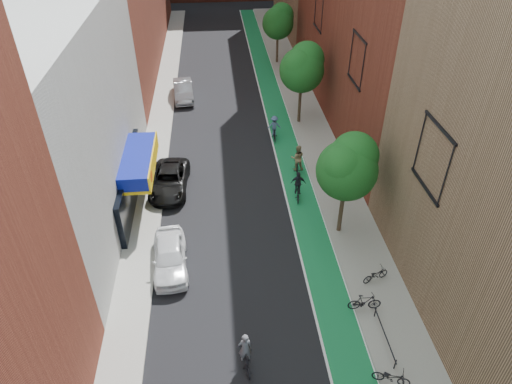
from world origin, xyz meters
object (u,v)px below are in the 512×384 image
object	(u,v)px
parked_car_white	(170,256)
cyclist_lane_mid	(298,189)
parked_car_silver	(183,90)
cyclist_lead	(245,356)
cyclist_lane_far	(274,129)
parked_car_black	(170,180)
cyclist_lane_near	(297,162)

from	to	relation	value
parked_car_white	cyclist_lane_mid	size ratio (longest dim) A/B	2.25
parked_car_silver	cyclist_lead	bearing A→B (deg)	-87.91
cyclist_lead	cyclist_lane_far	xyz separation A→B (m)	(3.78, 19.85, 0.20)
cyclist_lead	cyclist_lane_far	world-z (taller)	cyclist_lead
cyclist_lane_mid	cyclist_lane_far	size ratio (longest dim) A/B	1.01
parked_car_black	cyclist_lane_mid	bearing A→B (deg)	-8.64
parked_car_black	cyclist_lane_far	xyz separation A→B (m)	(7.80, 6.14, 0.17)
cyclist_lane_near	cyclist_lane_mid	bearing A→B (deg)	87.15
parked_car_white	cyclist_lane_near	distance (m)	11.78
cyclist_lane_mid	cyclist_lead	bearing A→B (deg)	78.29
cyclist_lane_far	parked_car_silver	bearing A→B (deg)	-47.29
cyclist_lane_near	parked_car_white	bearing A→B (deg)	50.70
cyclist_lead	cyclist_lane_mid	distance (m)	12.66
parked_car_white	cyclist_lane_mid	distance (m)	9.62
parked_car_white	cyclist_lead	world-z (taller)	cyclist_lead
cyclist_lane_near	parked_car_black	bearing A→B (deg)	12.30
parked_car_silver	cyclist_lane_far	xyz separation A→B (m)	(7.39, -8.31, 0.09)
parked_car_silver	cyclist_lane_mid	world-z (taller)	cyclist_lane_mid
parked_car_silver	cyclist_lane_near	xyz separation A→B (m)	(8.35, -13.42, 0.19)
parked_car_black	cyclist_lane_near	distance (m)	8.82
parked_car_silver	cyclist_lane_mid	size ratio (longest dim) A/B	2.41
parked_car_silver	cyclist_lane_mid	bearing A→B (deg)	-69.23
parked_car_silver	cyclist_lane_far	size ratio (longest dim) A/B	2.44
parked_car_black	cyclist_lane_mid	distance (m)	8.53
parked_car_white	cyclist_lane_far	xyz separation A→B (m)	(7.36, 13.46, 0.12)
parked_car_black	cyclist_lead	world-z (taller)	cyclist_lead
parked_car_white	cyclist_lane_near	xyz separation A→B (m)	(8.31, 8.35, 0.22)
cyclist_lane_mid	cyclist_lane_near	bearing A→B (deg)	-90.20
parked_car_black	cyclist_lane_far	world-z (taller)	cyclist_lane_far
parked_car_black	cyclist_lane_near	size ratio (longest dim) A/B	2.26
cyclist_lane_near	cyclist_lane_mid	distance (m)	2.88
parked_car_white	parked_car_silver	size ratio (longest dim) A/B	0.93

